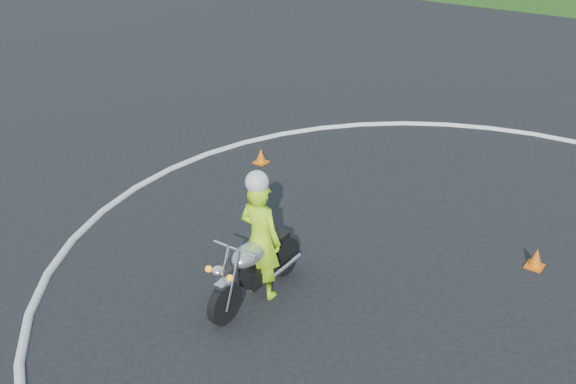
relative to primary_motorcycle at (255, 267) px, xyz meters
The scene contains 2 objects.
primary_motorcycle is the anchor object (origin of this frame).
rider_primary_grp 0.43m from the primary_motorcycle, 91.80° to the left, with size 0.62×0.41×1.84m.
Camera 1 is at (2.38, -4.63, 5.16)m, focal length 40.00 mm.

